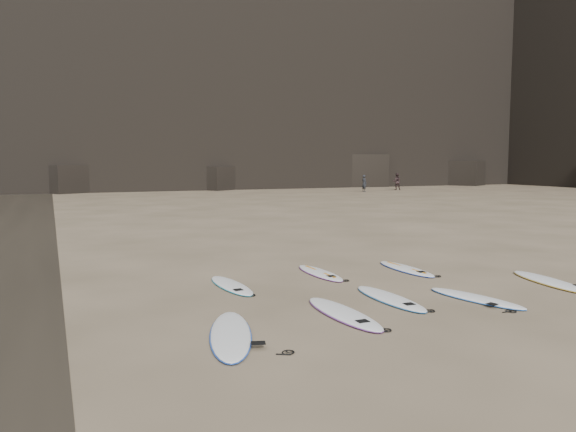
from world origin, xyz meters
name	(u,v)px	position (x,y,z in m)	size (l,w,h in m)	color
ground	(430,299)	(0.00, 0.00, 0.00)	(240.00, 240.00, 0.00)	#897559
headland	(339,0)	(23.84, 48.78, 21.02)	(170.00, 101.00, 63.47)	black
surfboard_0	(231,334)	(-4.53, -0.78, 0.05)	(0.65, 2.70, 0.10)	white
surfboard_1	(343,313)	(-2.23, -0.37, 0.05)	(0.61, 2.55, 0.09)	white
surfboard_2	(390,298)	(-0.80, 0.27, 0.04)	(0.58, 2.40, 0.09)	white
surfboard_3	(476,298)	(0.84, -0.40, 0.04)	(0.54, 2.27, 0.08)	white
surfboard_4	(550,281)	(3.54, 0.18, 0.05)	(0.61, 2.56, 0.09)	white
surfboard_5	(231,285)	(-3.44, 2.71, 0.04)	(0.54, 2.24, 0.08)	white
surfboard_6	(320,273)	(-0.95, 3.21, 0.04)	(0.54, 2.25, 0.08)	white
surfboard_7	(406,269)	(1.36, 2.81, 0.04)	(0.56, 2.34, 0.08)	white
person_a	(364,183)	(19.84, 36.06, 0.79)	(0.58, 0.38, 1.58)	black
person_b	(397,182)	(24.37, 37.47, 0.83)	(0.80, 0.63, 1.66)	black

